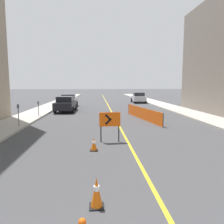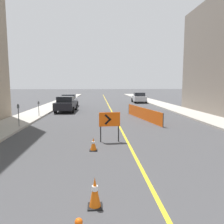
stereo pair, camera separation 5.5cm
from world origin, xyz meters
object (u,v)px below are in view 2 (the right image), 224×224
at_px(parked_car_curb_mid, 69,101).
at_px(arrow_barricade_primary, 110,121).
at_px(parked_car_curb_near, 66,104).
at_px(parked_car_curb_far, 139,98).
at_px(parking_meter_near_curb, 18,111).
at_px(traffic_cone_third, 93,144).
at_px(traffic_cone_second, 95,192).
at_px(parking_meter_far_curb, 39,105).

bearing_deg(parked_car_curb_mid, arrow_barricade_primary, -77.60).
xyz_separation_m(arrow_barricade_primary, parked_car_curb_mid, (-4.13, 17.20, -0.23)).
xyz_separation_m(parked_car_curb_near, parked_car_curb_mid, (-0.29, 4.91, 0.00)).
bearing_deg(parked_car_curb_near, parked_car_curb_far, 49.74).
bearing_deg(parked_car_curb_far, parked_car_curb_near, -128.52).
xyz_separation_m(parked_car_curb_far, parking_meter_near_curb, (-11.41, -19.56, 0.33)).
distance_m(traffic_cone_third, parked_car_curb_near, 14.03).
distance_m(traffic_cone_second, arrow_barricade_primary, 5.76).
relative_size(traffic_cone_second, arrow_barricade_primary, 0.49).
relative_size(traffic_cone_third, parked_car_curb_far, 0.13).
height_order(traffic_cone_third, parking_meter_far_curb, parking_meter_far_curb).
xyz_separation_m(parking_meter_near_curb, parking_meter_far_curb, (-0.00, 4.73, -0.10)).
bearing_deg(arrow_barricade_primary, parked_car_curb_near, 102.08).
xyz_separation_m(parked_car_curb_mid, parking_meter_near_curb, (-1.45, -13.50, 0.33)).
bearing_deg(parked_car_curb_near, parking_meter_near_curb, -100.33).
bearing_deg(arrow_barricade_primary, traffic_cone_second, -101.60).
distance_m(traffic_cone_third, arrow_barricade_primary, 1.75).
bearing_deg(arrow_barricade_primary, traffic_cone_third, -123.78).
bearing_deg(parked_car_curb_near, parking_meter_far_curb, -113.18).
xyz_separation_m(parked_car_curb_near, parking_meter_near_curb, (-1.74, -8.59, 0.33)).
distance_m(traffic_cone_second, parked_car_curb_near, 18.27).
relative_size(arrow_barricade_primary, parked_car_curb_mid, 0.33).
distance_m(parked_car_curb_mid, parked_car_curb_far, 11.66).
bearing_deg(parked_car_curb_far, traffic_cone_second, -99.71).
xyz_separation_m(arrow_barricade_primary, parking_meter_far_curb, (-5.58, 8.43, 0.00)).
distance_m(parked_car_curb_far, parking_meter_far_curb, 18.71).
distance_m(traffic_cone_third, parking_meter_far_curb, 10.97).
bearing_deg(parking_meter_near_curb, arrow_barricade_primary, -33.54).
relative_size(arrow_barricade_primary, parking_meter_near_curb, 1.01).
height_order(parked_car_curb_mid, parked_car_curb_far, same).
relative_size(traffic_cone_second, parked_car_curb_far, 0.16).
relative_size(traffic_cone_third, parked_car_curb_near, 0.13).
bearing_deg(parking_meter_far_curb, parking_meter_near_curb, -90.00).
bearing_deg(parking_meter_far_curb, parked_car_curb_near, 65.69).
bearing_deg(parking_meter_far_curb, parked_car_curb_mid, 80.61).
bearing_deg(parked_car_curb_far, parking_meter_near_curb, -117.39).
relative_size(traffic_cone_third, parked_car_curb_mid, 0.13).
bearing_deg(parked_car_curb_mid, traffic_cone_second, -82.41).
xyz_separation_m(traffic_cone_second, parking_meter_far_curb, (-4.95, 14.12, 0.68)).
xyz_separation_m(traffic_cone_third, parking_meter_near_curb, (-4.83, 5.09, 0.86)).
bearing_deg(traffic_cone_third, parked_car_curb_mid, 100.30).
height_order(arrow_barricade_primary, parking_meter_near_curb, parking_meter_near_curb).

